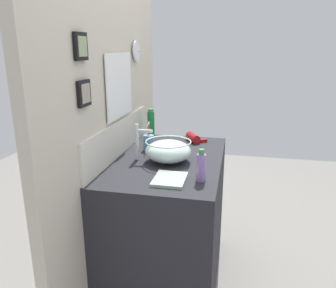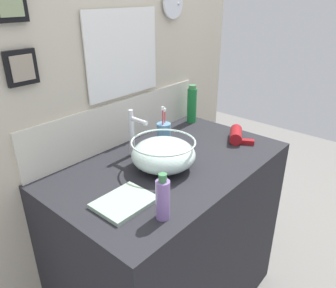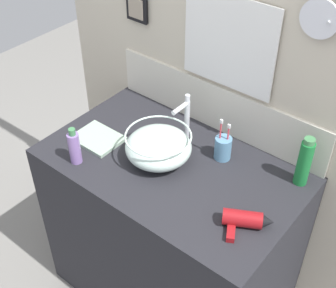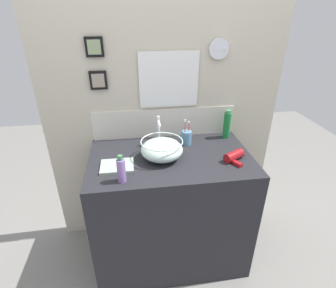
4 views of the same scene
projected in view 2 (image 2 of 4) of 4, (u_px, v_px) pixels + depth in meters
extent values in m
cube|color=#232328|center=(170.00, 240.00, 1.72)|extent=(1.12, 0.68, 0.92)
cube|color=beige|center=(114.00, 89.00, 1.62)|extent=(1.82, 0.06, 2.41)
cube|color=beige|center=(121.00, 122.00, 1.67)|extent=(1.10, 0.02, 0.23)
cube|color=white|center=(122.00, 54.00, 1.55)|extent=(0.38, 0.01, 0.34)
cube|color=white|center=(123.00, 54.00, 1.55)|extent=(0.44, 0.01, 0.40)
cylinder|color=silver|center=(173.00, 4.00, 1.70)|extent=(0.14, 0.01, 0.14)
cylinder|color=silver|center=(175.00, 4.00, 1.73)|extent=(0.01, 0.06, 0.01)
cube|color=black|center=(9.00, 2.00, 1.10)|extent=(0.12, 0.02, 0.13)
cube|color=gray|center=(10.00, 2.00, 1.10)|extent=(0.09, 0.01, 0.09)
cube|color=black|center=(21.00, 68.00, 1.20)|extent=(0.12, 0.02, 0.13)
cube|color=gray|center=(23.00, 68.00, 1.19)|extent=(0.09, 0.01, 0.09)
ellipsoid|color=silver|center=(163.00, 155.00, 1.44)|extent=(0.29, 0.29, 0.13)
torus|color=silver|center=(163.00, 142.00, 1.42)|extent=(0.28, 0.28, 0.01)
torus|color=#B2B7BC|center=(164.00, 167.00, 1.47)|extent=(0.11, 0.11, 0.01)
cylinder|color=silver|center=(132.00, 136.00, 1.55)|extent=(0.02, 0.02, 0.20)
cylinder|color=silver|center=(139.00, 121.00, 1.48)|extent=(0.02, 0.10, 0.02)
cylinder|color=silver|center=(131.00, 113.00, 1.50)|extent=(0.02, 0.02, 0.03)
cylinder|color=maroon|center=(236.00, 135.00, 1.73)|extent=(0.16, 0.13, 0.06)
cone|color=black|center=(236.00, 128.00, 1.81)|extent=(0.07, 0.07, 0.05)
cube|color=maroon|center=(245.00, 142.00, 1.70)|extent=(0.07, 0.09, 0.02)
cylinder|color=#598CB2|center=(164.00, 133.00, 1.70)|extent=(0.07, 0.07, 0.11)
cylinder|color=#D83F4C|center=(165.00, 126.00, 1.70)|extent=(0.01, 0.01, 0.16)
cube|color=white|center=(165.00, 110.00, 1.66)|extent=(0.01, 0.01, 0.02)
cylinder|color=#D83F4C|center=(163.00, 127.00, 1.67)|extent=(0.01, 0.01, 0.18)
cube|color=white|center=(163.00, 108.00, 1.63)|extent=(0.01, 0.01, 0.02)
cylinder|color=#197233|center=(192.00, 106.00, 1.95)|extent=(0.06, 0.06, 0.20)
cylinder|color=#3F7F4C|center=(192.00, 87.00, 1.90)|extent=(0.04, 0.04, 0.02)
cylinder|color=#8C6BB2|center=(163.00, 200.00, 1.12)|extent=(0.05, 0.05, 0.15)
cylinder|color=#3F7F4C|center=(163.00, 178.00, 1.08)|extent=(0.03, 0.03, 0.03)
cube|color=#99B29E|center=(124.00, 202.00, 1.22)|extent=(0.21, 0.17, 0.02)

